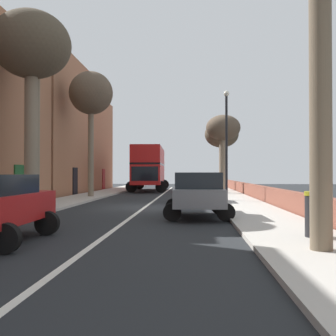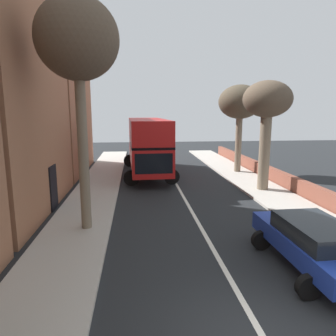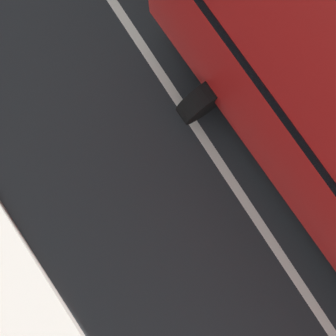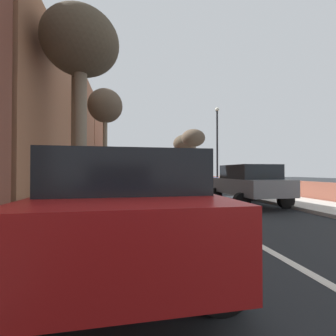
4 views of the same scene
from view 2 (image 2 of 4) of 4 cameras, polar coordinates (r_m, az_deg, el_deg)
name	(u,v)px [view 2 (image 2 of 4)]	position (r m, az deg, el deg)	size (l,w,h in m)	color
double_decker_bus	(147,143)	(22.58, -3.86, 4.73)	(3.80, 10.23, 4.06)	red
parked_car_blue_right_2	(312,241)	(10.06, 25.24, -12.25)	(2.44, 4.58, 1.52)	#1E389E
street_tree_right_1	(240,103)	(23.49, 13.25, 11.62)	(3.15, 3.15, 6.41)	#7A6B56
street_tree_left_2	(78,43)	(12.10, -16.46, 21.45)	(2.95, 2.95, 8.46)	#7A6B56
street_tree_right_5	(267,104)	(18.34, 17.97, 11.18)	(2.72, 2.72, 6.19)	#7A6B56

